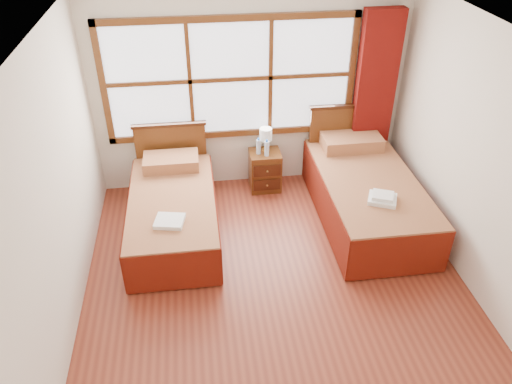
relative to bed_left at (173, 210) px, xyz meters
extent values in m
plane|color=brown|center=(1.06, -1.20, -0.30)|extent=(4.50, 4.50, 0.00)
plane|color=white|center=(1.06, -1.20, 2.30)|extent=(4.50, 4.50, 0.00)
plane|color=silver|center=(1.06, 1.05, 1.00)|extent=(4.00, 0.00, 4.00)
plane|color=silver|center=(-0.94, -1.20, 1.00)|extent=(0.00, 4.50, 4.50)
plane|color=silver|center=(3.06, -1.20, 1.00)|extent=(0.00, 4.50, 4.50)
cube|color=white|center=(0.81, 1.02, 1.20)|extent=(3.00, 0.02, 1.40)
cube|color=#5A2F13|center=(0.81, 1.00, 0.46)|extent=(3.16, 0.06, 0.08)
cube|color=#5A2F13|center=(0.81, 1.00, 1.94)|extent=(3.16, 0.06, 0.08)
cube|color=#5A2F13|center=(-0.73, 1.00, 1.20)|extent=(0.08, 0.06, 1.56)
cube|color=#5A2F13|center=(2.35, 1.00, 1.20)|extent=(0.08, 0.06, 1.56)
cube|color=#5A2F13|center=(0.31, 1.00, 1.20)|extent=(0.05, 0.05, 1.40)
cube|color=#5A2F13|center=(1.31, 1.00, 1.20)|extent=(0.05, 0.05, 1.40)
cube|color=#5A2F13|center=(0.81, 1.00, 1.20)|extent=(3.00, 0.05, 0.05)
cube|color=#690E0A|center=(2.66, 0.91, 0.87)|extent=(0.50, 0.16, 2.30)
cube|color=#37190B|center=(0.00, -0.07, -0.16)|extent=(0.87, 1.75, 0.29)
cube|color=maroon|center=(0.00, -0.07, 0.10)|extent=(0.98, 1.94, 0.24)
cube|color=maroon|center=(-0.49, -0.07, -0.04)|extent=(0.03, 1.94, 0.48)
cube|color=maroon|center=(0.49, -0.07, -0.04)|extent=(0.03, 1.94, 0.48)
cube|color=maroon|center=(0.00, -1.03, -0.04)|extent=(0.98, 0.03, 0.48)
cube|color=maroon|center=(0.00, 0.64, 0.30)|extent=(0.68, 0.40, 0.15)
cube|color=#5A2F13|center=(0.00, 0.94, 0.18)|extent=(0.91, 0.06, 0.95)
cube|color=#37190B|center=(0.00, 0.94, 0.66)|extent=(0.95, 0.08, 0.04)
cube|color=#37190B|center=(2.36, -0.07, -0.14)|extent=(0.98, 1.97, 0.32)
cube|color=maroon|center=(2.36, -0.07, 0.16)|extent=(1.10, 2.18, 0.27)
cube|color=maroon|center=(1.81, -0.07, -0.01)|extent=(0.03, 2.18, 0.54)
cube|color=maroon|center=(2.91, -0.07, -0.01)|extent=(0.03, 2.18, 0.54)
cube|color=maroon|center=(2.36, -1.15, -0.01)|extent=(1.10, 0.03, 0.54)
cube|color=maroon|center=(2.36, 0.72, 0.37)|extent=(0.77, 0.45, 0.17)
cube|color=#5A2F13|center=(2.36, 0.94, 0.24)|extent=(1.03, 0.06, 1.07)
cube|color=#37190B|center=(2.36, 0.94, 0.78)|extent=(1.07, 0.08, 0.04)
cube|color=#5A2F13|center=(1.22, 0.80, -0.03)|extent=(0.41, 0.36, 0.54)
cube|color=#37190B|center=(1.22, 0.61, -0.14)|extent=(0.36, 0.02, 0.16)
cube|color=#37190B|center=(1.22, 0.61, 0.08)|extent=(0.36, 0.02, 0.16)
sphere|color=#A57A38|center=(1.22, 0.59, -0.14)|extent=(0.03, 0.03, 0.03)
sphere|color=#A57A38|center=(1.22, 0.59, 0.08)|extent=(0.03, 0.03, 0.03)
cube|color=white|center=(-0.01, -0.55, 0.25)|extent=(0.35, 0.32, 0.05)
cube|color=white|center=(2.34, -0.54, 0.31)|extent=(0.39, 0.37, 0.05)
cube|color=white|center=(2.34, -0.54, 0.36)|extent=(0.29, 0.28, 0.04)
cylinder|color=gold|center=(1.24, 0.87, 0.25)|extent=(0.10, 0.10, 0.02)
cylinder|color=gold|center=(1.24, 0.87, 0.33)|extent=(0.02, 0.02, 0.14)
cylinder|color=silver|center=(1.24, 0.87, 0.48)|extent=(0.16, 0.16, 0.16)
cylinder|color=silver|center=(1.13, 0.79, 0.34)|extent=(0.06, 0.06, 0.20)
cylinder|color=blue|center=(1.13, 0.79, 0.46)|extent=(0.03, 0.03, 0.03)
cylinder|color=silver|center=(1.23, 0.72, 0.35)|extent=(0.06, 0.06, 0.20)
cylinder|color=blue|center=(1.23, 0.72, 0.46)|extent=(0.03, 0.03, 0.03)
camera|label=1|loc=(0.33, -4.89, 3.46)|focal=35.00mm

